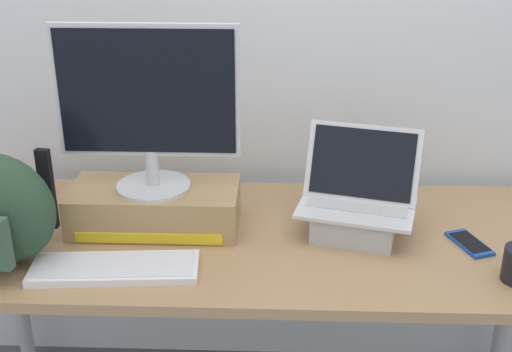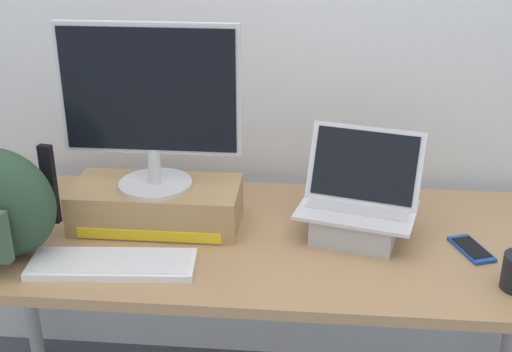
{
  "view_description": "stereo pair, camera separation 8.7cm",
  "coord_description": "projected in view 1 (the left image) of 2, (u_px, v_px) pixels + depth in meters",
  "views": [
    {
      "loc": [
        0.06,
        -1.64,
        1.63
      ],
      "look_at": [
        0.0,
        0.0,
        0.9
      ],
      "focal_mm": 46.93,
      "sensor_mm": 36.0,
      "label": 1
    },
    {
      "loc": [
        0.15,
        -1.64,
        1.63
      ],
      "look_at": [
        0.0,
        0.0,
        0.9
      ],
      "focal_mm": 46.93,
      "sensor_mm": 36.0,
      "label": 2
    }
  ],
  "objects": [
    {
      "name": "desk",
      "position": [
        256.0,
        257.0,
        1.9
      ],
      "size": [
        1.8,
        0.71,
        0.72
      ],
      "color": "#A87F56",
      "rests_on": "ground"
    },
    {
      "name": "plush_toy",
      "position": [
        18.0,
        185.0,
        2.04
      ],
      "size": [
        0.11,
        0.11,
        0.11
      ],
      "color": "#CC7099",
      "rests_on": "desk"
    },
    {
      "name": "cell_phone",
      "position": [
        469.0,
        243.0,
        1.81
      ],
      "size": [
        0.11,
        0.16,
        0.01
      ],
      "rotation": [
        0.0,
        0.0,
        0.36
      ],
      "color": "#19479E",
      "rests_on": "desk"
    },
    {
      "name": "desktop_monitor",
      "position": [
        148.0,
        105.0,
        1.77
      ],
      "size": [
        0.49,
        0.21,
        0.46
      ],
      "rotation": [
        0.0,
        0.0,
        -0.0
      ],
      "color": "silver",
      "rests_on": "toner_box_yellow"
    },
    {
      "name": "toner_box_yellow",
      "position": [
        155.0,
        207.0,
        1.89
      ],
      "size": [
        0.47,
        0.23,
        0.12
      ],
      "color": "#A88456",
      "rests_on": "desk"
    },
    {
      "name": "open_laptop",
      "position": [
        357.0,
        212.0,
        1.86
      ],
      "size": [
        0.36,
        0.29,
        0.29
      ],
      "rotation": [
        0.0,
        0.0,
        -0.25
      ],
      "color": "#ADADB2",
      "rests_on": "desk"
    },
    {
      "name": "external_keyboard",
      "position": [
        115.0,
        268.0,
        1.69
      ],
      "size": [
        0.43,
        0.17,
        0.02
      ],
      "rotation": [
        0.0,
        0.0,
        0.07
      ],
      "color": "white",
      "rests_on": "desk"
    }
  ]
}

